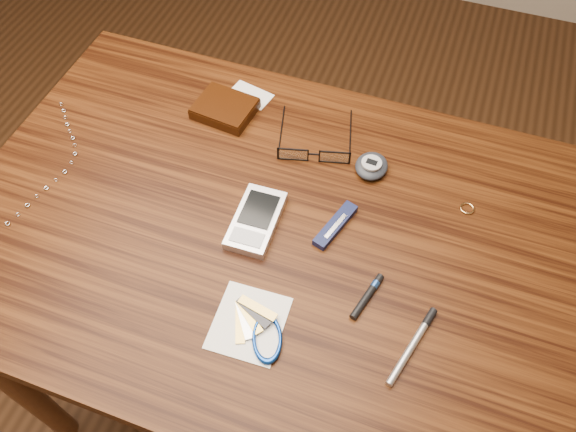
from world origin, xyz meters
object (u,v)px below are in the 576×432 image
Objects in this scene: notepad_keys at (258,329)px; pocket_knife at (335,225)px; pda_phone at (256,220)px; wallet_and_card at (225,108)px; desk at (264,256)px; eyeglasses at (314,153)px; silver_pen at (416,340)px; pedometer at (371,166)px.

pocket_knife is at bearing 76.00° from notepad_keys.
wallet_and_card is at bearing 124.20° from pda_phone.
pda_phone is at bearing -167.32° from desk.
notepad_keys is 0.21m from pocket_knife.
eyeglasses is 0.15m from pocket_knife.
eyeglasses is (0.19, -0.05, 0.00)m from wallet_and_card.
desk is at bearing -102.24° from eyeglasses.
desk is at bearing -53.99° from wallet_and_card.
wallet_and_card is (-0.16, 0.21, 0.11)m from desk.
silver_pen is at bearing -37.14° from wallet_and_card.
pda_phone is (0.15, -0.22, -0.00)m from wallet_and_card.
wallet_and_card is at bearing 119.30° from notepad_keys.
pedometer is at bearing -8.63° from wallet_and_card.
desk is 7.81× the size of pda_phone.
notepad_keys is at bearing -164.43° from silver_pen.
silver_pen is (0.22, 0.06, 0.00)m from notepad_keys.
pocket_knife is at bearing 137.85° from silver_pen.
pda_phone is at bearing -130.51° from pedometer.
pedometer is 0.35m from notepad_keys.
desk is 0.29m from wallet_and_card.
wallet_and_card is at bearing 142.86° from silver_pen.
silver_pen reaches higher than desk.
pda_phone is at bearing 112.45° from notepad_keys.
eyeglasses is 1.21× the size of silver_pen.
notepad_keys is (0.22, -0.39, -0.01)m from wallet_and_card.
desk is at bearing -163.65° from pocket_knife.
pocket_knife is (0.11, 0.03, 0.11)m from desk.
eyeglasses is 1.26× the size of notepad_keys.
wallet_and_card is at bearing 171.37° from pedometer.
eyeglasses reaches higher than silver_pen.
eyeglasses reaches higher than pocket_knife.
pedometer reaches higher than pocket_knife.
wallet_and_card is 1.11× the size of pda_phone.
notepad_keys is at bearing -102.32° from pedometer.
pedometer is at bearing 77.68° from notepad_keys.
silver_pen is (0.28, -0.11, 0.11)m from desk.
desk is 6.25× the size of eyeglasses.
notepad_keys is (0.07, -0.17, -0.00)m from pda_phone.
wallet_and_card is 0.20m from eyeglasses.
eyeglasses is 1.59× the size of pocket_knife.
silver_pen is (0.24, -0.28, -0.01)m from eyeglasses.
wallet_and_card reaches higher than pocket_knife.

